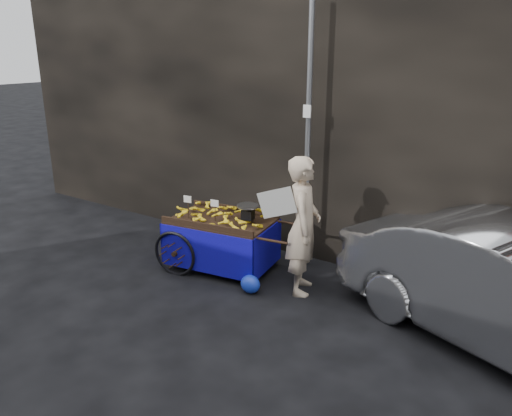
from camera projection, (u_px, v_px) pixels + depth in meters
The scene contains 6 objects.
ground at pixel (240, 291), 7.01m from camera, with size 80.00×80.00×0.00m, color black.
building_wall at pixel (352, 97), 8.07m from camera, with size 13.50×2.00×5.00m.
street_pole at pixel (308, 138), 7.25m from camera, with size 0.12×0.10×4.00m.
banana_cart at pixel (219, 224), 7.57m from camera, with size 2.22×1.25×1.15m.
vendor at pixel (303, 226), 6.76m from camera, with size 0.94×0.83×1.93m.
plastic_bag at pixel (250, 284), 6.93m from camera, with size 0.29×0.23×0.26m, color #1A36C9.
Camera 1 is at (3.69, -5.10, 3.30)m, focal length 35.00 mm.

